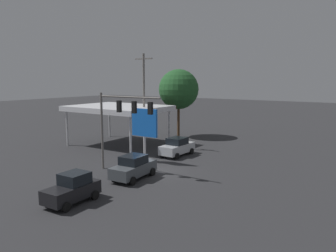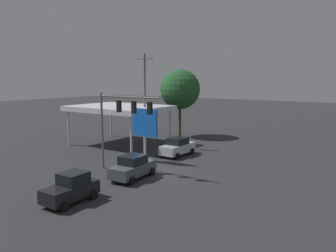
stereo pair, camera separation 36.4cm
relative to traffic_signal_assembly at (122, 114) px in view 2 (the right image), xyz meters
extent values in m
plane|color=#2D2D30|center=(-2.23, -1.75, -5.10)|extent=(200.00, 200.00, 0.00)
cylinder|color=slate|center=(2.36, 0.02, -1.65)|extent=(0.20, 0.20, 6.90)
cylinder|color=slate|center=(-0.81, 0.02, 1.50)|extent=(6.35, 0.14, 0.14)
cube|color=black|center=(0.27, 0.02, 0.68)|extent=(0.36, 0.28, 1.00)
sphere|color=#FF4141|center=(0.27, -0.16, 0.98)|extent=(0.22, 0.22, 0.22)
sphere|color=#392305|center=(0.27, -0.16, 0.68)|extent=(0.22, 0.22, 0.22)
sphere|color=black|center=(0.27, -0.16, 0.38)|extent=(0.22, 0.22, 0.22)
cube|color=black|center=(-1.38, 0.02, 0.68)|extent=(0.36, 0.28, 1.00)
sphere|color=#FF4141|center=(-1.38, -0.16, 0.98)|extent=(0.22, 0.22, 0.22)
sphere|color=#392305|center=(-1.38, -0.16, 0.68)|extent=(0.22, 0.22, 0.22)
sphere|color=black|center=(-1.38, -0.16, 0.38)|extent=(0.22, 0.22, 0.22)
cube|color=black|center=(-3.04, 0.02, 0.68)|extent=(0.36, 0.28, 1.00)
sphere|color=#FF4141|center=(-3.04, -0.16, 0.98)|extent=(0.22, 0.22, 0.22)
sphere|color=#392305|center=(-3.04, -0.16, 0.68)|extent=(0.22, 0.22, 0.22)
sphere|color=black|center=(-3.04, -0.16, 0.38)|extent=(0.22, 0.22, 0.22)
cylinder|color=slate|center=(4.61, -9.05, 0.37)|extent=(0.26, 0.26, 10.94)
cube|color=slate|center=(4.61, -9.05, 5.24)|extent=(2.40, 0.14, 0.14)
cube|color=silver|center=(8.43, -8.83, -0.55)|extent=(11.23, 8.58, 0.60)
cube|color=red|center=(8.43, -13.14, -0.55)|extent=(11.23, 0.06, 0.36)
cylinder|color=silver|center=(3.41, -12.52, -2.97)|extent=(0.24, 0.24, 4.25)
cylinder|color=silver|center=(13.44, -12.52, -2.97)|extent=(0.24, 0.24, 4.25)
cylinder|color=silver|center=(3.41, -5.14, -2.97)|extent=(0.24, 0.24, 4.25)
cylinder|color=silver|center=(13.44, -5.14, -2.97)|extent=(0.24, 0.24, 4.25)
cylinder|color=silver|center=(0.52, -3.79, -2.46)|extent=(0.24, 0.24, 5.27)
cube|color=blue|center=(0.52, -3.79, -1.17)|extent=(2.90, 0.24, 2.67)
cube|color=black|center=(0.52, -3.92, -1.17)|extent=(2.03, 0.04, 0.94)
cube|color=black|center=(-1.87, 7.18, -4.34)|extent=(1.83, 3.85, 0.90)
cube|color=black|center=(-1.86, 6.88, -3.51)|extent=(1.62, 1.75, 0.76)
cylinder|color=black|center=(-2.78, 8.39, -4.79)|extent=(0.24, 0.63, 0.62)
cylinder|color=black|center=(-1.04, 8.45, -4.79)|extent=(0.24, 0.63, 0.62)
cylinder|color=black|center=(-2.70, 5.92, -4.79)|extent=(0.24, 0.63, 0.62)
cylinder|color=black|center=(-0.96, 5.98, -4.79)|extent=(0.24, 0.63, 0.62)
cube|color=silver|center=(-0.56, -8.04, -4.32)|extent=(1.93, 4.45, 0.90)
cube|color=black|center=(-0.56, -8.04, -3.52)|extent=(1.72, 2.05, 0.70)
cylinder|color=black|center=(-1.43, -6.58, -4.77)|extent=(0.24, 0.67, 0.66)
cylinder|color=black|center=(0.41, -6.64, -4.77)|extent=(0.24, 0.67, 0.66)
cylinder|color=black|center=(-1.52, -9.44, -4.77)|extent=(0.24, 0.67, 0.66)
cylinder|color=black|center=(0.32, -9.50, -4.77)|extent=(0.24, 0.67, 0.66)
cube|color=#474C51|center=(-1.86, 0.80, -4.32)|extent=(2.11, 4.52, 0.90)
cube|color=black|center=(-1.86, 0.80, -3.52)|extent=(1.79, 2.11, 0.70)
cylinder|color=black|center=(-2.88, 2.16, -4.77)|extent=(0.27, 0.67, 0.66)
cylinder|color=black|center=(-1.04, 2.29, -4.77)|extent=(0.27, 0.67, 0.66)
cylinder|color=black|center=(-2.67, -0.70, -4.77)|extent=(0.27, 0.67, 0.66)
cylinder|color=black|center=(-0.84, -0.56, -4.77)|extent=(0.27, 0.67, 0.66)
cylinder|color=#4C331E|center=(5.37, -17.89, -2.74)|extent=(0.36, 0.36, 4.72)
sphere|color=#235628|center=(5.37, -17.89, 1.56)|extent=(5.53, 5.53, 5.53)
camera|label=1|loc=(-18.54, 20.89, 3.02)|focal=35.00mm
camera|label=2|loc=(-18.84, 20.69, 3.02)|focal=35.00mm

